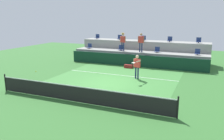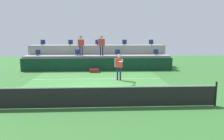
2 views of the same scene
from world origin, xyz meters
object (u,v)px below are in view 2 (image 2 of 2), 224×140
(tennis_player, at_px, (119,64))
(stadium_chair_upper_far_right, at_px, (151,43))
(stadium_chair_upper_far_left, at_px, (43,43))
(stadium_chair_upper_center, at_px, (98,43))
(stadium_chair_lower_far_left, at_px, (38,53))
(stadium_chair_upper_left, at_px, (70,43))
(spectator_with_hat, at_px, (81,43))
(stadium_chair_lower_right, at_px, (118,53))
(tennis_ball, at_px, (21,76))
(spectator_leaning_on_rail, at_px, (101,43))
(equipment_bag, at_px, (94,71))
(stadium_chair_lower_far_right, at_px, (156,53))
(stadium_chair_upper_right, at_px, (125,43))
(stadium_chair_lower_left, at_px, (77,53))

(tennis_player, bearing_deg, stadium_chair_upper_far_right, 61.88)
(stadium_chair_upper_far_left, relative_size, stadium_chair_upper_center, 1.00)
(stadium_chair_upper_center, bearing_deg, stadium_chair_lower_far_left, -161.36)
(stadium_chair_upper_left, distance_m, spectator_with_hat, 2.49)
(stadium_chair_upper_far_right, bearing_deg, stadium_chair_lower_right, -152.74)
(stadium_chair_upper_center, distance_m, tennis_ball, 12.93)
(tennis_player, relative_size, spectator_leaning_on_rail, 1.00)
(stadium_chair_upper_far_left, height_order, tennis_player, stadium_chair_upper_far_left)
(stadium_chair_upper_far_right, bearing_deg, equipment_bag, -145.36)
(stadium_chair_upper_far_left, distance_m, stadium_chair_upper_far_right, 10.63)
(stadium_chair_upper_far_right, distance_m, tennis_player, 8.19)
(spectator_with_hat, xyz_separation_m, spectator_leaning_on_rail, (1.81, 0.00, -0.00))
(stadium_chair_upper_far_left, relative_size, spectator_leaning_on_rail, 0.29)
(stadium_chair_lower_right, relative_size, stadium_chair_upper_center, 1.00)
(spectator_leaning_on_rail, bearing_deg, stadium_chair_upper_far_left, 158.92)
(tennis_ball, height_order, equipment_bag, tennis_ball)
(spectator_leaning_on_rail, bearing_deg, stadium_chair_upper_center, 99.47)
(stadium_chair_upper_far_left, xyz_separation_m, stadium_chair_upper_left, (2.67, 0.00, 0.00))
(stadium_chair_upper_left, distance_m, spectator_leaning_on_rail, 3.71)
(spectator_with_hat, height_order, tennis_ball, spectator_with_hat)
(tennis_player, height_order, tennis_ball, tennis_player)
(stadium_chair_lower_far_right, xyz_separation_m, equipment_bag, (-5.65, -2.06, -1.31))
(stadium_chair_lower_far_right, bearing_deg, tennis_player, -125.99)
(stadium_chair_upper_center, distance_m, stadium_chair_upper_far_right, 5.33)
(equipment_bag, bearing_deg, stadium_chair_lower_far_right, 20.04)
(tennis_player, xyz_separation_m, spectator_with_hat, (-2.95, 4.96, 1.24))
(stadium_chair_lower_right, bearing_deg, tennis_ball, -115.17)
(spectator_with_hat, height_order, spectator_leaning_on_rail, spectator_leaning_on_rail)
(stadium_chair_lower_far_left, distance_m, tennis_ball, 10.91)
(stadium_chair_lower_far_left, relative_size, tennis_player, 0.29)
(stadium_chair_lower_far_right, relative_size, stadium_chair_upper_far_left, 1.00)
(stadium_chair_lower_far_right, height_order, stadium_chair_upper_left, stadium_chair_upper_left)
(spectator_leaning_on_rail, height_order, equipment_bag, spectator_leaning_on_rail)
(equipment_bag, bearing_deg, stadium_chair_upper_left, 121.52)
(stadium_chair_lower_right, distance_m, stadium_chair_upper_far_left, 7.41)
(tennis_ball, bearing_deg, stadium_chair_lower_far_right, 51.25)
(stadium_chair_upper_far_right, bearing_deg, stadium_chair_upper_far_left, 180.00)
(stadium_chair_upper_left, distance_m, equipment_bag, 5.02)
(stadium_chair_upper_left, relative_size, spectator_with_hat, 0.29)
(stadium_chair_lower_far_right, xyz_separation_m, tennis_ball, (-8.58, -10.69, -0.17))
(stadium_chair_upper_right, bearing_deg, spectator_with_hat, -151.99)
(stadium_chair_lower_far_left, distance_m, equipment_bag, 5.63)
(stadium_chair_lower_right, height_order, tennis_ball, stadium_chair_lower_right)
(stadium_chair_lower_left, relative_size, stadium_chair_upper_right, 1.00)
(tennis_ball, distance_m, equipment_bag, 9.18)
(spectator_leaning_on_rail, bearing_deg, stadium_chair_upper_right, 43.56)
(spectator_with_hat, bearing_deg, equipment_bag, -54.94)
(spectator_leaning_on_rail, bearing_deg, tennis_ball, -109.03)
(stadium_chair_upper_left, relative_size, stadium_chair_upper_far_right, 1.00)
(equipment_bag, bearing_deg, stadium_chair_lower_right, 44.52)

